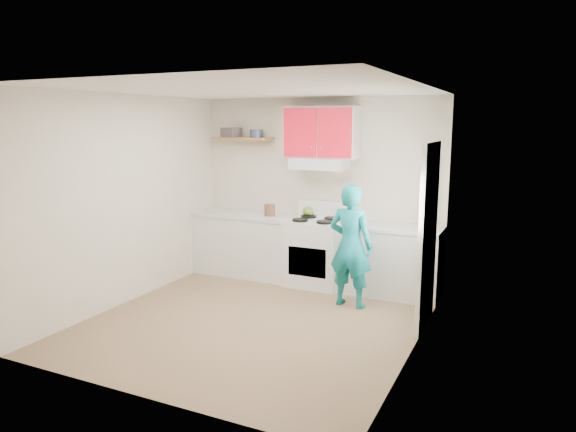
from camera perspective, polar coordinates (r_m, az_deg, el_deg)
The scene contains 21 objects.
floor at distance 6.15m, azimuth -3.52°, elevation -11.33°, with size 3.80×3.80×0.00m, color brown.
ceiling at distance 5.73m, azimuth -3.81°, elevation 13.63°, with size 3.60×3.80×0.04m, color white.
back_wall at distance 7.50m, azimuth 3.36°, elevation 2.86°, with size 3.60×0.04×2.60m, color beige.
front_wall at distance 4.27m, azimuth -16.07°, elevation -3.11°, with size 3.60×0.04×2.60m, color beige.
left_wall at distance 6.84m, azimuth -16.98°, elevation 1.73°, with size 0.04×3.80×2.60m, color beige.
right_wall at distance 5.19m, azimuth 14.04°, elevation -0.70°, with size 0.04×3.80×2.60m, color beige.
door at distance 5.92m, azimuth 15.02°, elevation -2.14°, with size 0.05×0.85×2.05m, color white.
door_glass at distance 5.85m, azimuth 14.95°, elevation 1.95°, with size 0.01×0.55×0.95m, color white.
counter_left at distance 7.84m, azimuth -4.61°, elevation -3.16°, with size 1.52×0.60×0.90m, color silver.
counter_right at distance 7.04m, azimuth 11.04°, elevation -4.86°, with size 1.32×0.60×0.90m, color silver.
stove at distance 7.33m, azimuth 3.07°, elevation -4.01°, with size 0.76×0.65×0.92m, color white.
range_hood at distance 7.22m, azimuth 3.48°, elevation 5.72°, with size 0.76×0.44×0.15m, color silver.
upper_cabinets at distance 7.25m, azimuth 3.68°, elevation 9.10°, with size 1.02×0.33×0.70m, color red.
shelf at distance 7.82m, azimuth -4.93°, elevation 8.43°, with size 0.90×0.30×0.04m, color brown.
books at distance 7.88m, azimuth -6.21°, elevation 9.06°, with size 0.27×0.20×0.14m, color #473F42.
tin at distance 7.67m, azimuth -3.47°, elevation 8.97°, with size 0.19×0.19×0.11m, color #333D4C.
kettle at distance 7.51m, azimuth 2.24°, elevation 0.51°, with size 0.17×0.17×0.14m, color olive.
crock at distance 7.56m, azimuth -2.03°, elevation 0.57°, with size 0.15×0.15×0.19m, color brown.
cutting_board at distance 6.96m, azimuth 8.80°, elevation -1.08°, with size 0.32×0.24×0.02m, color olive.
silicone_mat at distance 6.80m, azimuth 13.58°, elevation -1.56°, with size 0.34×0.28×0.01m, color #B5121A.
person at distance 6.44m, azimuth 6.86°, elevation -3.25°, with size 0.56×0.37×1.53m, color #0D777C.
Camera 1 is at (2.77, -5.01, 2.25)m, focal length 32.56 mm.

